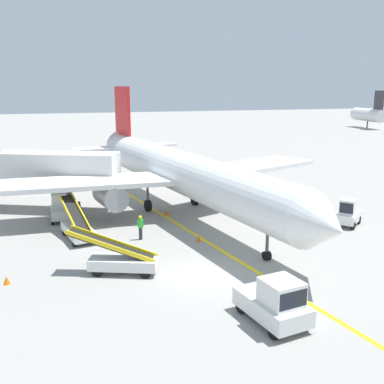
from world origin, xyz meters
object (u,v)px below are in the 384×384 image
jet_bridge (31,168)px  safety_cone_nose_left (198,239)px  baggage_tug_by_cargo_door (349,214)px  safety_cone_wingtip_right (7,280)px  belt_loader_forward_hold (78,228)px  safety_cone_nose_right (166,213)px  baggage_tug_near_wing (59,209)px  airliner (179,172)px  belt_loader_aft_hold (122,260)px  pushback_tug (275,302)px  ground_crew_marshaller (140,227)px  safety_cone_wingtip_left (264,220)px

jet_bridge → safety_cone_nose_left: size_ratio=29.34×
baggage_tug_by_cargo_door → safety_cone_wingtip_right: size_ratio=6.03×
belt_loader_forward_hold → safety_cone_nose_right: size_ratio=11.73×
baggage_tug_near_wing → airliner: bearing=-1.1°
belt_loader_aft_hold → safety_cone_wingtip_right: bearing=179.2°
pushback_tug → safety_cone_nose_left: pushback_tug is taller
airliner → belt_loader_forward_hold: 9.92m
baggage_tug_near_wing → safety_cone_wingtip_right: 11.81m
ground_crew_marshaller → belt_loader_forward_hold: bearing=162.7°
belt_loader_aft_hold → safety_cone_wingtip_left: belt_loader_aft_hold is taller
belt_loader_forward_hold → ground_crew_marshaller: bearing=-17.3°
belt_loader_forward_hold → pushback_tug: bearing=-60.4°
safety_cone_wingtip_left → safety_cone_wingtip_right: 18.98m
safety_cone_wingtip_left → pushback_tug: bearing=-112.4°
pushback_tug → baggage_tug_by_cargo_door: bearing=45.6°
jet_bridge → safety_cone_nose_right: size_ratio=29.34×
safety_cone_nose_left → safety_cone_wingtip_right: size_ratio=1.00×
safety_cone_nose_right → ground_crew_marshaller: bearing=-119.0°
safety_cone_nose_right → jet_bridge: bearing=154.6°
airliner → ground_crew_marshaller: (-4.21, -6.01, -2.51)m
pushback_tug → safety_cone_nose_left: 11.36m
safety_cone_nose_left → safety_cone_wingtip_left: bearing=25.1°
baggage_tug_by_cargo_door → jet_bridge: bearing=153.6°
baggage_tug_by_cargo_door → safety_cone_wingtip_left: bearing=157.3°
baggage_tug_near_wing → ground_crew_marshaller: size_ratio=1.44×
belt_loader_forward_hold → safety_cone_nose_left: 8.29m
pushback_tug → belt_loader_forward_hold: 16.24m
pushback_tug → safety_cone_nose_left: bearing=91.1°
jet_bridge → baggage_tug_near_wing: (2.10, -4.15, -2.62)m
safety_cone_nose_left → ground_crew_marshaller: bearing=157.7°
baggage_tug_by_cargo_door → belt_loader_aft_hold: 17.92m
safety_cone_wingtip_left → ground_crew_marshaller: bearing=-172.2°
safety_cone_wingtip_left → airliner: bearing=139.9°
baggage_tug_near_wing → safety_cone_wingtip_left: size_ratio=5.57×
jet_bridge → belt_loader_aft_hold: 16.88m
belt_loader_forward_hold → safety_cone_wingtip_left: size_ratio=11.73×
pushback_tug → ground_crew_marshaller: size_ratio=2.30×
safety_cone_wingtip_right → belt_loader_aft_hold: bearing=-0.8°
baggage_tug_by_cargo_door → ground_crew_marshaller: (-15.45, 1.04, -0.02)m
safety_cone_nose_right → safety_cone_wingtip_right: bearing=-135.9°
jet_bridge → ground_crew_marshaller: jet_bridge is taller
airliner → belt_loader_aft_hold: bearing=-118.4°
airliner → baggage_tug_by_cargo_door: 13.50m
safety_cone_nose_right → safety_cone_wingtip_right: 15.34m
jet_bridge → baggage_tug_by_cargo_door: 25.71m
airliner → ground_crew_marshaller: bearing=-125.0°
safety_cone_wingtip_left → safety_cone_wingtip_right: bearing=-159.5°
safety_cone_nose_right → safety_cone_nose_left: bearing=-84.2°
safety_cone_nose_left → baggage_tug_near_wing: bearing=139.6°
ground_crew_marshaller → pushback_tug: bearing=-73.1°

